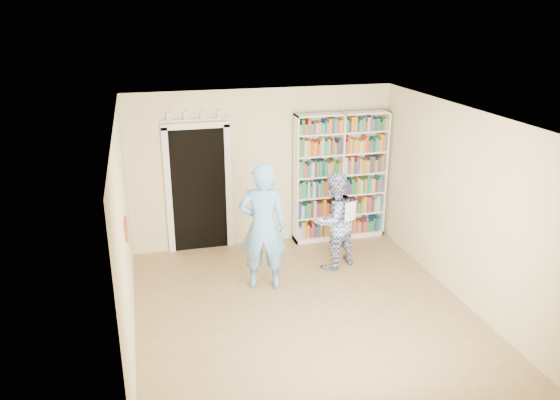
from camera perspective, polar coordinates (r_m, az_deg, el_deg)
The scene contains 11 objects.
floor at distance 7.61m, azimuth 2.59°, elevation -11.70°, with size 5.00×5.00×0.00m, color olive.
ceiling at distance 6.62m, azimuth 2.95°, elevation 8.68°, with size 5.00×5.00×0.00m, color white.
wall_back at distance 9.29m, azimuth -1.82°, elevation 3.33°, with size 4.50×4.50×0.00m, color beige.
wall_left at distance 6.73m, azimuth -15.91°, elevation -3.94°, with size 5.00×5.00×0.00m, color beige.
wall_right at distance 7.94m, azimuth 18.47°, elevation -0.58°, with size 5.00×5.00×0.00m, color beige.
bookshelf at distance 9.59m, azimuth 6.30°, elevation 2.45°, with size 1.65×0.31×2.27m.
doorway at distance 9.15m, azimuth -8.51°, elevation 1.74°, with size 1.10×0.08×2.43m.
wall_art at distance 6.89m, azimuth -15.77°, elevation -2.90°, with size 0.03×0.25×0.25m, color brown.
man_blue at distance 7.85m, azimuth -1.78°, elevation -2.84°, with size 0.70×0.46×1.91m, color #66A6E4.
man_plaid at distance 8.59m, azimuth 5.59°, elevation -2.15°, with size 0.76×0.59×1.57m, color #324599.
paper_sheet at distance 8.33m, azimuth 7.36°, elevation -1.20°, with size 0.21×0.01×0.30m, color white.
Camera 1 is at (-1.97, -6.20, 3.95)m, focal length 35.00 mm.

